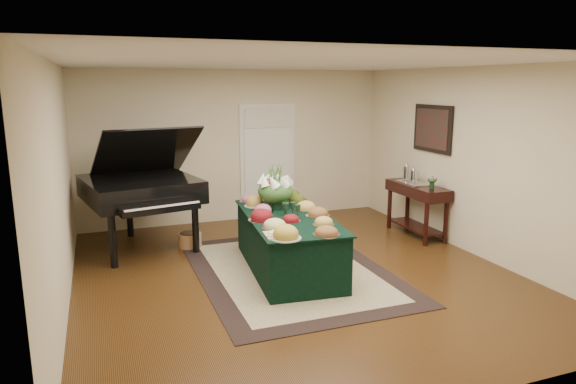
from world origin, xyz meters
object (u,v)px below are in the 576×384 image
object	(u,v)px
grand_piano	(141,188)
mahogany_sideboard	(417,196)
floral_centerpiece	(275,187)
buffet_table	(288,243)

from	to	relation	value
grand_piano	mahogany_sideboard	distance (m)	4.35
floral_centerpiece	grand_piano	bearing A→B (deg)	145.51
buffet_table	grand_piano	size ratio (longest dim) A/B	1.11
grand_piano	mahogany_sideboard	size ratio (longest dim) A/B	1.65
buffet_table	floral_centerpiece	xyz separation A→B (m)	(-0.01, 0.48, 0.67)
floral_centerpiece	mahogany_sideboard	distance (m)	2.59
floral_centerpiece	grand_piano	xyz separation A→B (m)	(-1.71, 1.18, -0.12)
buffet_table	mahogany_sideboard	xyz separation A→B (m)	(2.53, 0.77, 0.28)
buffet_table	grand_piano	bearing A→B (deg)	136.12
floral_centerpiece	mahogany_sideboard	xyz separation A→B (m)	(2.54, 0.29, -0.39)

